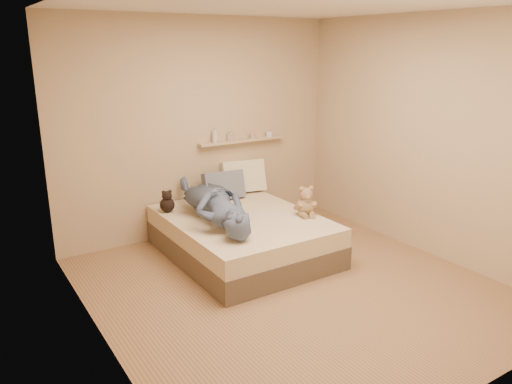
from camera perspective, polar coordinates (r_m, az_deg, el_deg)
room at (r=4.51m, az=4.46°, el=4.15°), size 3.80×3.80×3.80m
bed at (r=5.56m, az=-1.56°, el=-5.02°), size 1.50×1.90×0.45m
game_console at (r=4.87m, az=-1.54°, el=-3.64°), size 0.16×0.08×0.05m
teddy_bear at (r=5.51m, az=5.72°, el=-1.28°), size 0.27×0.28×0.34m
dark_plush at (r=5.69m, az=-10.12°, el=-1.19°), size 0.17×0.17×0.26m
pillow_cream at (r=6.36m, az=-1.48°, el=1.77°), size 0.59×0.37×0.43m
pillow_grey at (r=6.08m, az=-3.72°, el=0.75°), size 0.52×0.28×0.37m
person at (r=5.35m, az=-4.74°, el=-1.23°), size 0.85×1.66×0.38m
wall_shelf at (r=6.35m, az=-1.61°, el=5.90°), size 1.20×0.12×0.03m
shelf_bottles at (r=6.28m, az=-2.44°, el=6.53°), size 0.88×0.08×0.18m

